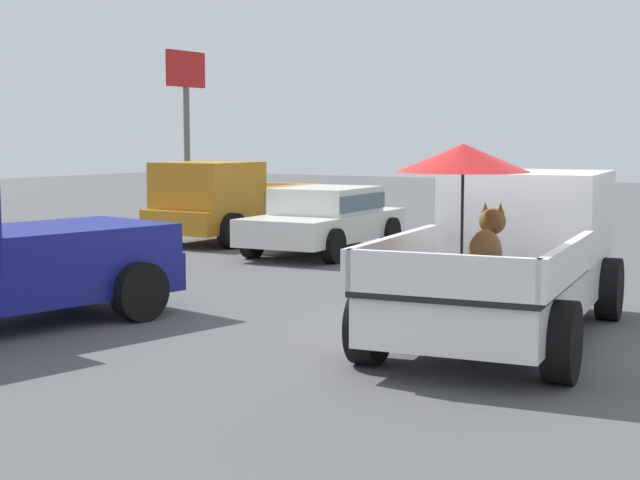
% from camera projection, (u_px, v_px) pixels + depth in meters
% --- Properties ---
extents(ground_plane, '(80.00, 80.00, 0.00)m').
position_uv_depth(ground_plane, '(502.00, 339.00, 11.10)').
color(ground_plane, '#4C4C4F').
extents(pickup_truck_main, '(5.27, 2.83, 2.27)m').
position_uv_depth(pickup_truck_main, '(511.00, 252.00, 11.36)').
color(pickup_truck_main, black).
rests_on(pickup_truck_main, ground).
extents(pickup_truck_red, '(4.82, 2.21, 1.80)m').
position_uv_depth(pickup_truck_red, '(235.00, 202.00, 21.67)').
color(pickup_truck_red, black).
rests_on(pickup_truck_red, ground).
extents(parked_sedan_far, '(4.44, 2.26, 1.33)m').
position_uv_depth(parked_sedan_far, '(325.00, 216.00, 19.30)').
color(parked_sedan_far, black).
rests_on(parked_sedan_far, ground).
extents(motel_sign, '(1.40, 0.16, 4.51)m').
position_uv_depth(motel_sign, '(186.00, 103.00, 24.35)').
color(motel_sign, '#59595B').
rests_on(motel_sign, ground).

